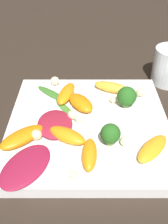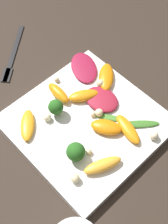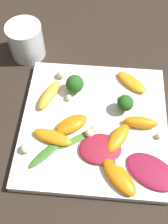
% 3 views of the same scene
% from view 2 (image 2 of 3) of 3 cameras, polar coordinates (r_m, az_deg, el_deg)
% --- Properties ---
extents(ground_plane, '(2.40, 2.40, 0.00)m').
position_cam_2_polar(ground_plane, '(0.67, 0.45, -2.52)').
color(ground_plane, '#2D231C').
extents(plate, '(0.29, 0.29, 0.02)m').
position_cam_2_polar(plate, '(0.66, 0.45, -2.06)').
color(plate, white).
rests_on(plate, ground_plane).
extents(fork, '(0.16, 0.14, 0.01)m').
position_cam_2_polar(fork, '(0.80, -13.07, 9.53)').
color(fork, '#262628').
rests_on(fork, ground_plane).
extents(radicchio_leaf_0, '(0.07, 0.08, 0.01)m').
position_cam_2_polar(radicchio_leaf_0, '(0.68, 3.21, 2.36)').
color(radicchio_leaf_0, maroon).
rests_on(radicchio_leaf_0, plate).
extents(radicchio_leaf_1, '(0.10, 0.11, 0.01)m').
position_cam_2_polar(radicchio_leaf_1, '(0.73, -0.02, 8.14)').
color(radicchio_leaf_1, maroon).
rests_on(radicchio_leaf_1, plate).
extents(orange_segment_0, '(0.07, 0.07, 0.01)m').
position_cam_2_polar(orange_segment_0, '(0.65, -10.30, -2.38)').
color(orange_segment_0, orange).
rests_on(orange_segment_0, plate).
extents(orange_segment_1, '(0.07, 0.06, 0.02)m').
position_cam_2_polar(orange_segment_1, '(0.68, -0.06, 3.02)').
color(orange_segment_1, orange).
rests_on(orange_segment_1, plate).
extents(orange_segment_2, '(0.05, 0.08, 0.02)m').
position_cam_2_polar(orange_segment_2, '(0.64, 8.02, -3.11)').
color(orange_segment_2, orange).
rests_on(orange_segment_2, plate).
extents(orange_segment_3, '(0.08, 0.05, 0.02)m').
position_cam_2_polar(orange_segment_3, '(0.60, 3.43, -9.68)').
color(orange_segment_3, '#FCAD33').
rests_on(orange_segment_3, plate).
extents(orange_segment_4, '(0.06, 0.07, 0.02)m').
position_cam_2_polar(orange_segment_4, '(0.64, 4.09, -2.78)').
color(orange_segment_4, orange).
rests_on(orange_segment_4, plate).
extents(orange_segment_5, '(0.08, 0.08, 0.02)m').
position_cam_2_polar(orange_segment_5, '(0.71, 4.08, 6.42)').
color(orange_segment_5, orange).
rests_on(orange_segment_5, plate).
extents(orange_segment_6, '(0.03, 0.07, 0.02)m').
position_cam_2_polar(orange_segment_6, '(0.68, -4.99, 3.29)').
color(orange_segment_6, orange).
rests_on(orange_segment_6, plate).
extents(broccoli_floret_0, '(0.03, 0.03, 0.04)m').
position_cam_2_polar(broccoli_floret_0, '(0.65, -5.18, 0.90)').
color(broccoli_floret_0, '#84AD5B').
rests_on(broccoli_floret_0, plate).
extents(broccoli_floret_1, '(0.04, 0.04, 0.04)m').
position_cam_2_polar(broccoli_floret_1, '(0.60, -1.52, -7.30)').
color(broccoli_floret_1, '#84AD5B').
rests_on(broccoli_floret_1, plate).
extents(arugula_sprig_0, '(0.07, 0.07, 0.01)m').
position_cam_2_polar(arugula_sprig_0, '(0.66, 10.10, -2.18)').
color(arugula_sprig_0, '#3D7528').
rests_on(arugula_sprig_0, plate).
extents(arugula_sprig_1, '(0.06, 0.07, 0.00)m').
position_cam_2_polar(arugula_sprig_1, '(0.66, 4.84, -1.04)').
color(arugula_sprig_1, '#47842D').
rests_on(arugula_sprig_1, plate).
extents(macadamia_nut_0, '(0.02, 0.02, 0.02)m').
position_cam_2_polar(macadamia_nut_0, '(0.70, 2.99, 5.27)').
color(macadamia_nut_0, beige).
rests_on(macadamia_nut_0, plate).
extents(macadamia_nut_1, '(0.02, 0.02, 0.02)m').
position_cam_2_polar(macadamia_nut_1, '(0.64, 12.66, -4.19)').
color(macadamia_nut_1, beige).
rests_on(macadamia_nut_1, plate).
extents(macadamia_nut_2, '(0.01, 0.01, 0.01)m').
position_cam_2_polar(macadamia_nut_2, '(0.61, 0.86, -7.24)').
color(macadamia_nut_2, beige).
rests_on(macadamia_nut_2, plate).
extents(macadamia_nut_3, '(0.02, 0.02, 0.02)m').
position_cam_2_polar(macadamia_nut_3, '(0.65, -6.76, -1.00)').
color(macadamia_nut_3, beige).
rests_on(macadamia_nut_3, plate).
extents(macadamia_nut_4, '(0.01, 0.01, 0.01)m').
position_cam_2_polar(macadamia_nut_4, '(0.71, -5.05, 5.96)').
color(macadamia_nut_4, beige).
rests_on(macadamia_nut_4, plate).
extents(macadamia_nut_5, '(0.02, 0.02, 0.02)m').
position_cam_2_polar(macadamia_nut_5, '(0.59, -1.63, -12.04)').
color(macadamia_nut_5, beige).
rests_on(macadamia_nut_5, plate).
extents(macadamia_nut_6, '(0.01, 0.01, 0.01)m').
position_cam_2_polar(macadamia_nut_6, '(0.66, 1.51, -0.21)').
color(macadamia_nut_6, beige).
rests_on(macadamia_nut_6, plate).
extents(macadamia_nut_7, '(0.02, 0.02, 0.02)m').
position_cam_2_polar(macadamia_nut_7, '(0.66, 2.79, -0.11)').
color(macadamia_nut_7, beige).
rests_on(macadamia_nut_7, plate).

